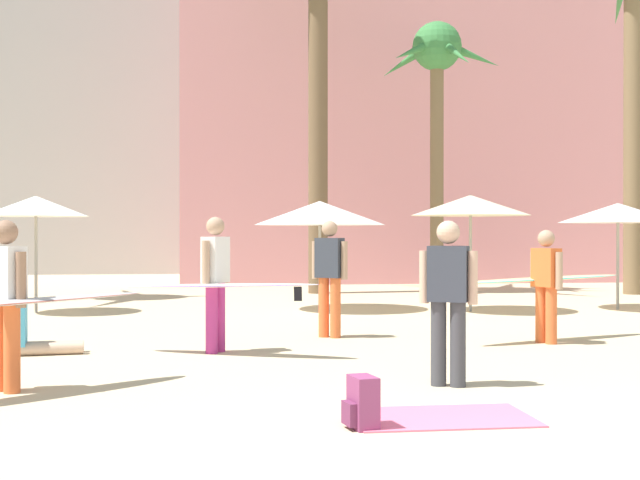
{
  "coord_description": "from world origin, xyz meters",
  "views": [
    {
      "loc": [
        -2.12,
        -5.06,
        1.56
      ],
      "look_at": [
        -0.78,
        5.88,
        1.48
      ],
      "focal_mm": 48.25,
      "sensor_mm": 36.0,
      "label": 1
    }
  ],
  "objects_px": {
    "cafe_umbrella_0": "(320,213)",
    "cafe_umbrella_3": "(618,213)",
    "person_mid_left": "(330,273)",
    "palm_tree_right": "(437,76)",
    "cafe_umbrella_1": "(36,206)",
    "beach_towel": "(442,417)",
    "person_far_left": "(448,295)",
    "backpack": "(362,403)",
    "person_near_right": "(2,300)",
    "person_mid_center": "(31,329)",
    "person_near_left": "(543,280)",
    "cafe_umbrella_5": "(471,205)",
    "person_mid_right": "(216,280)"
  },
  "relations": [
    {
      "from": "backpack",
      "to": "person_far_left",
      "type": "distance_m",
      "value": 2.26
    },
    {
      "from": "beach_towel",
      "to": "cafe_umbrella_0",
      "type": "bearing_deg",
      "value": 88.67
    },
    {
      "from": "person_near_left",
      "to": "cafe_umbrella_1",
      "type": "bearing_deg",
      "value": 122.81
    },
    {
      "from": "person_mid_center",
      "to": "cafe_umbrella_3",
      "type": "bearing_deg",
      "value": 19.7
    },
    {
      "from": "person_near_left",
      "to": "person_near_right",
      "type": "bearing_deg",
      "value": -177.07
    },
    {
      "from": "palm_tree_right",
      "to": "person_mid_right",
      "type": "height_order",
      "value": "palm_tree_right"
    },
    {
      "from": "cafe_umbrella_1",
      "to": "person_mid_right",
      "type": "height_order",
      "value": "cafe_umbrella_1"
    },
    {
      "from": "cafe_umbrella_3",
      "to": "cafe_umbrella_1",
      "type": "bearing_deg",
      "value": 176.84
    },
    {
      "from": "cafe_umbrella_5",
      "to": "person_mid_center",
      "type": "xyz_separation_m",
      "value": [
        -7.48,
        -5.32,
        -1.81
      ]
    },
    {
      "from": "person_far_left",
      "to": "person_mid_left",
      "type": "xyz_separation_m",
      "value": [
        -0.65,
        4.26,
        0.04
      ]
    },
    {
      "from": "cafe_umbrella_3",
      "to": "beach_towel",
      "type": "distance_m",
      "value": 11.85
    },
    {
      "from": "cafe_umbrella_5",
      "to": "backpack",
      "type": "height_order",
      "value": "cafe_umbrella_5"
    },
    {
      "from": "beach_towel",
      "to": "person_mid_left",
      "type": "relative_size",
      "value": 0.86
    },
    {
      "from": "beach_towel",
      "to": "palm_tree_right",
      "type": "bearing_deg",
      "value": 75.38
    },
    {
      "from": "cafe_umbrella_3",
      "to": "beach_towel",
      "type": "height_order",
      "value": "cafe_umbrella_3"
    },
    {
      "from": "cafe_umbrella_5",
      "to": "cafe_umbrella_3",
      "type": "bearing_deg",
      "value": 1.46
    },
    {
      "from": "cafe_umbrella_1",
      "to": "cafe_umbrella_3",
      "type": "xyz_separation_m",
      "value": [
        11.79,
        -0.65,
        -0.11
      ]
    },
    {
      "from": "cafe_umbrella_0",
      "to": "backpack",
      "type": "distance_m",
      "value": 10.95
    },
    {
      "from": "person_far_left",
      "to": "cafe_umbrella_1",
      "type": "bearing_deg",
      "value": -120.71
    },
    {
      "from": "person_mid_center",
      "to": "person_mid_left",
      "type": "relative_size",
      "value": 0.55
    },
    {
      "from": "person_near_left",
      "to": "person_far_left",
      "type": "bearing_deg",
      "value": -147.58
    },
    {
      "from": "cafe_umbrella_3",
      "to": "person_near_right",
      "type": "relative_size",
      "value": 0.89
    },
    {
      "from": "backpack",
      "to": "person_near_right",
      "type": "distance_m",
      "value": 3.79
    },
    {
      "from": "palm_tree_right",
      "to": "person_mid_left",
      "type": "distance_m",
      "value": 12.17
    },
    {
      "from": "cafe_umbrella_1",
      "to": "person_near_left",
      "type": "distance_m",
      "value": 10.02
    },
    {
      "from": "person_mid_right",
      "to": "person_mid_left",
      "type": "relative_size",
      "value": 1.52
    },
    {
      "from": "cafe_umbrella_3",
      "to": "backpack",
      "type": "relative_size",
      "value": 5.77
    },
    {
      "from": "cafe_umbrella_0",
      "to": "cafe_umbrella_3",
      "type": "height_order",
      "value": "cafe_umbrella_0"
    },
    {
      "from": "cafe_umbrella_3",
      "to": "cafe_umbrella_5",
      "type": "bearing_deg",
      "value": -178.54
    },
    {
      "from": "cafe_umbrella_3",
      "to": "person_near_left",
      "type": "relative_size",
      "value": 0.78
    },
    {
      "from": "person_near_right",
      "to": "person_mid_center",
      "type": "bearing_deg",
      "value": 49.49
    },
    {
      "from": "cafe_umbrella_0",
      "to": "person_far_left",
      "type": "height_order",
      "value": "cafe_umbrella_0"
    },
    {
      "from": "person_mid_center",
      "to": "cafe_umbrella_1",
      "type": "bearing_deg",
      "value": 93.5
    },
    {
      "from": "cafe_umbrella_1",
      "to": "beach_towel",
      "type": "height_order",
      "value": "cafe_umbrella_1"
    },
    {
      "from": "person_mid_left",
      "to": "palm_tree_right",
      "type": "bearing_deg",
      "value": -166.45
    },
    {
      "from": "backpack",
      "to": "person_far_left",
      "type": "xyz_separation_m",
      "value": [
        1.2,
        1.77,
        0.73
      ]
    },
    {
      "from": "cafe_umbrella_3",
      "to": "person_mid_right",
      "type": "xyz_separation_m",
      "value": [
        -8.27,
        -5.61,
        -1.04
      ]
    },
    {
      "from": "cafe_umbrella_0",
      "to": "person_mid_center",
      "type": "relative_size",
      "value": 2.78
    },
    {
      "from": "cafe_umbrella_1",
      "to": "cafe_umbrella_3",
      "type": "height_order",
      "value": "cafe_umbrella_1"
    },
    {
      "from": "palm_tree_right",
      "to": "person_near_right",
      "type": "xyz_separation_m",
      "value": [
        -8.12,
        -14.4,
        -4.99
      ]
    },
    {
      "from": "cafe_umbrella_5",
      "to": "palm_tree_right",
      "type": "bearing_deg",
      "value": 81.32
    },
    {
      "from": "cafe_umbrella_3",
      "to": "cafe_umbrella_5",
      "type": "relative_size",
      "value": 1.01
    },
    {
      "from": "person_mid_right",
      "to": "person_far_left",
      "type": "height_order",
      "value": "person_mid_right"
    },
    {
      "from": "cafe_umbrella_0",
      "to": "person_mid_center",
      "type": "height_order",
      "value": "cafe_umbrella_0"
    },
    {
      "from": "cafe_umbrella_0",
      "to": "person_far_left",
      "type": "bearing_deg",
      "value": -88.59
    },
    {
      "from": "cafe_umbrella_3",
      "to": "person_near_left",
      "type": "distance_m",
      "value": 6.24
    },
    {
      "from": "person_mid_right",
      "to": "person_near_right",
      "type": "relative_size",
      "value": 0.99
    },
    {
      "from": "person_mid_right",
      "to": "person_mid_left",
      "type": "xyz_separation_m",
      "value": [
        1.71,
        1.55,
        0.01
      ]
    },
    {
      "from": "person_near_right",
      "to": "person_mid_center",
      "type": "distance_m",
      "value": 2.89
    },
    {
      "from": "person_near_left",
      "to": "person_mid_left",
      "type": "xyz_separation_m",
      "value": [
        -2.98,
        0.93,
        0.08
      ]
    }
  ]
}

